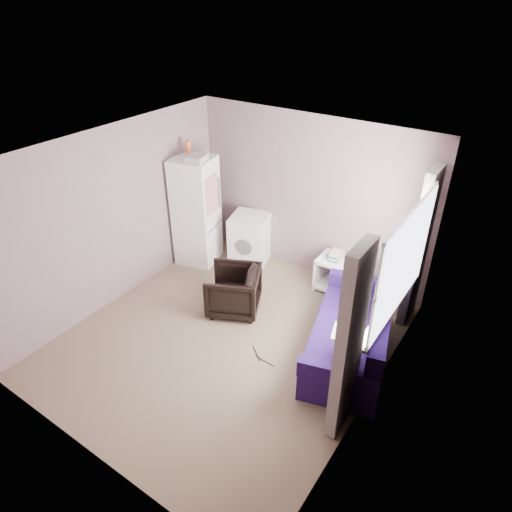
{
  "coord_description": "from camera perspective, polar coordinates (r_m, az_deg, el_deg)",
  "views": [
    {
      "loc": [
        2.87,
        -3.56,
        4.06
      ],
      "look_at": [
        0.05,
        0.6,
        1.0
      ],
      "focal_mm": 32.0,
      "sensor_mm": 36.0,
      "label": 1
    }
  ],
  "objects": [
    {
      "name": "washing_machine",
      "position": [
        7.47,
        -0.78,
        2.27
      ],
      "size": [
        0.72,
        0.72,
        0.82
      ],
      "rotation": [
        0.0,
        0.0,
        0.28
      ],
      "color": "white",
      "rests_on": "ground"
    },
    {
      "name": "armchair",
      "position": [
        6.39,
        -2.85,
        -4.11
      ],
      "size": [
        0.89,
        0.91,
        0.72
      ],
      "primitive_type": "imported",
      "rotation": [
        0.0,
        0.0,
        -1.12
      ],
      "color": "black",
      "rests_on": "ground"
    },
    {
      "name": "fridge",
      "position": [
        7.37,
        -7.47,
        5.64
      ],
      "size": [
        0.74,
        0.73,
        2.01
      ],
      "rotation": [
        0.0,
        0.0,
        0.24
      ],
      "color": "white",
      "rests_on": "ground"
    },
    {
      "name": "window_dressing",
      "position": [
        5.29,
        16.41,
        -4.03
      ],
      "size": [
        0.17,
        2.62,
        2.18
      ],
      "color": "white",
      "rests_on": "ground"
    },
    {
      "name": "room",
      "position": [
        5.36,
        -3.83,
        -0.33
      ],
      "size": [
        3.84,
        4.24,
        2.54
      ],
      "color": "#877058",
      "rests_on": "ground"
    },
    {
      "name": "sofa",
      "position": [
        5.8,
        12.2,
        -9.75
      ],
      "size": [
        1.35,
        2.09,
        0.86
      ],
      "rotation": [
        0.0,
        0.0,
        0.27
      ],
      "color": "#281256",
      "rests_on": "ground"
    },
    {
      "name": "side_table",
      "position": [
        6.95,
        9.69,
        -1.87
      ],
      "size": [
        0.48,
        0.48,
        0.64
      ],
      "rotation": [
        0.0,
        0.0,
        0.03
      ],
      "color": "white",
      "rests_on": "ground"
    },
    {
      "name": "floor_cables",
      "position": [
        5.85,
        0.57,
        -12.55
      ],
      "size": [
        0.42,
        0.19,
        0.01
      ],
      "rotation": [
        0.0,
        0.0,
        -0.33
      ],
      "color": "black",
      "rests_on": "ground"
    }
  ]
}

